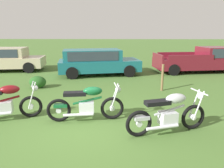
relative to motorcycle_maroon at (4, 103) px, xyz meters
name	(u,v)px	position (x,y,z in m)	size (l,w,h in m)	color
ground_plane	(82,126)	(2.19, -0.33, -0.49)	(120.00, 120.00, 0.00)	#476B2D
motorcycle_maroon	(4,103)	(0.00, 0.00, 0.00)	(1.97, 0.94, 1.02)	black
motorcycle_green	(87,104)	(2.28, 0.03, -0.01)	(2.11, 0.72, 1.02)	black
motorcycle_silver	(168,114)	(4.35, -0.63, 0.00)	(2.05, 0.92, 1.02)	black
car_beige	(4,58)	(-3.87, 7.28, 0.34)	(4.46, 2.43, 1.43)	#BCAD8C
car_teal	(96,60)	(1.88, 6.24, 0.34)	(4.73, 2.72, 1.43)	#19606B
pickup_truck_burgundy	(204,59)	(8.34, 7.38, 0.26)	(5.56, 2.61, 1.49)	maroon
fence_post_wooden	(162,78)	(4.97, 3.11, 0.06)	(0.10, 0.10, 1.11)	brown
shrub_low	(38,82)	(-0.37, 3.38, -0.23)	(0.72, 0.58, 0.52)	#23521E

